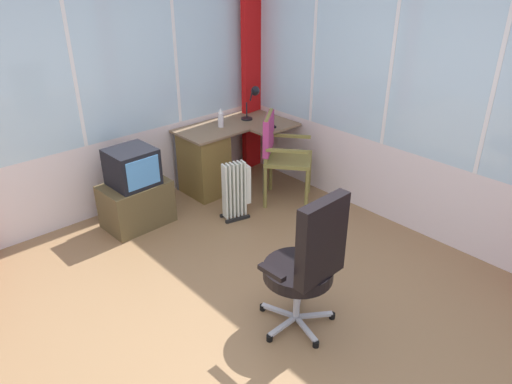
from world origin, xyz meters
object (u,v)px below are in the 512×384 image
(desk_lamp, at_px, (254,98))
(space_heater, at_px, (237,190))
(desk, at_px, (208,159))
(office_chair, at_px, (309,260))
(spray_bottle, at_px, (221,118))
(wooden_armchair, at_px, (277,147))
(tv_on_stand, at_px, (135,192))
(tv_remote, at_px, (271,125))

(desk_lamp, xyz_separation_m, space_heater, (-0.82, -0.64, -0.67))
(desk, relative_size, desk_lamp, 3.20)
(desk, xyz_separation_m, office_chair, (-0.84, -2.28, 0.21))
(desk_lamp, height_order, spray_bottle, desk_lamp)
(wooden_armchair, relative_size, office_chair, 0.88)
(desk_lamp, distance_m, tv_on_stand, 1.76)
(spray_bottle, xyz_separation_m, space_heater, (-0.36, -0.69, -0.52))
(desk, relative_size, space_heater, 2.03)
(desk_lamp, height_order, space_heater, desk_lamp)
(desk_lamp, bearing_deg, space_heater, -141.84)
(spray_bottle, bearing_deg, desk, -179.53)
(space_heater, bearing_deg, desk, 77.60)
(desk, height_order, spray_bottle, spray_bottle)
(office_chair, bearing_deg, tv_on_stand, 93.83)
(tv_on_stand, height_order, space_heater, tv_on_stand)
(wooden_armchair, height_order, office_chair, office_chair)
(desk_lamp, bearing_deg, wooden_armchair, -110.55)
(desk, distance_m, tv_on_stand, 0.99)
(tv_remote, bearing_deg, desk, 165.71)
(spray_bottle, xyz_separation_m, tv_on_stand, (-1.19, -0.12, -0.47))
(desk, distance_m, wooden_armchair, 0.83)
(spray_bottle, bearing_deg, space_heater, -117.41)
(desk_lamp, relative_size, tv_remote, 2.60)
(spray_bottle, xyz_separation_m, wooden_armchair, (0.23, -0.67, -0.21))
(spray_bottle, relative_size, space_heater, 0.35)
(space_heater, bearing_deg, tv_remote, 22.51)
(tv_remote, relative_size, office_chair, 0.14)
(wooden_armchair, bearing_deg, space_heater, -177.74)
(wooden_armchair, xyz_separation_m, tv_on_stand, (-1.42, 0.55, -0.27))
(desk, xyz_separation_m, tv_remote, (0.64, -0.36, 0.35))
(tv_remote, height_order, office_chair, office_chair)
(spray_bottle, relative_size, wooden_armchair, 0.22)
(desk, xyz_separation_m, spray_bottle, (0.21, 0.00, 0.44))
(spray_bottle, bearing_deg, tv_on_stand, -174.19)
(tv_on_stand, relative_size, space_heater, 1.32)
(tv_remote, distance_m, wooden_armchair, 0.38)
(desk_lamp, height_order, tv_remote, desk_lamp)
(tv_on_stand, bearing_deg, wooden_armchair, -21.09)
(desk_lamp, distance_m, office_chair, 2.72)
(desk, height_order, desk_lamp, desk_lamp)
(wooden_armchair, height_order, space_heater, wooden_armchair)
(office_chair, bearing_deg, spray_bottle, 65.42)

